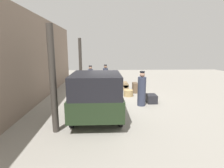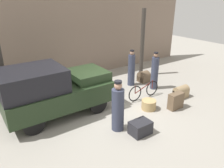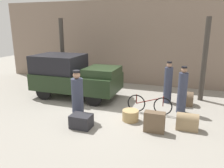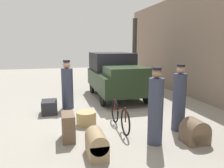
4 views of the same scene
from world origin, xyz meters
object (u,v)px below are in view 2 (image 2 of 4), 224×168
Objects in this scene: wicker_basket at (149,105)px; trunk_barrel_dark at (144,77)px; conductor_in_dark_uniform at (155,72)px; porter_with_bicycle at (118,108)px; suitcase_small_leather at (140,128)px; suitcase_black_upright at (176,101)px; bicycle at (144,91)px; porter_standing_middle at (131,69)px; trunk_wicker_pale at (181,92)px; truck at (52,89)px.

wicker_basket is 2.89m from trunk_barrel_dark.
porter_with_bicycle is (-3.40, -1.74, -0.03)m from conductor_in_dark_uniform.
suitcase_small_leather is (0.44, -0.62, -0.57)m from porter_with_bicycle.
wicker_basket is 1.93m from porter_with_bicycle.
porter_with_bicycle is at bearing 176.69° from suitcase_black_upright.
wicker_basket is (-0.50, -0.84, -0.16)m from bicycle.
bicycle is 0.99m from wicker_basket.
porter_standing_middle is 0.98m from trunk_barrel_dark.
wicker_basket is at bearing 178.34° from trunk_wicker_pale.
bicycle is 2.63m from suitcase_small_leather.
trunk_barrel_dark is (1.30, 1.41, -0.11)m from bicycle.
suitcase_small_leather is 2.30m from suitcase_black_upright.
truck reaches higher than wicker_basket.
suitcase_small_leather is (1.78, -2.76, -0.79)m from truck.
bicycle is 1.62m from porter_standing_middle.
bicycle is 2.97× the size of wicker_basket.
suitcase_small_leather is at bearing -54.86° from porter_with_bicycle.
suitcase_small_leather is at bearing -125.43° from porter_standing_middle.
truck is 3.80m from bicycle.
truck is 2.19× the size of conductor_in_dark_uniform.
truck is at bearing 150.39° from suitcase_black_upright.
truck is 6.00× the size of suitcase_black_upright.
truck is at bearing -172.21° from porter_standing_middle.
suitcase_black_upright is (0.89, -0.56, 0.13)m from wicker_basket.
conductor_in_dark_uniform is at bearing 27.09° from porter_with_bicycle.
suitcase_black_upright is at bearing -29.61° from truck.
truck is 3.67m from wicker_basket.
conductor_in_dark_uniform is 2.64× the size of suitcase_small_leather.
wicker_basket is 1.06m from suitcase_black_upright.
trunk_barrel_dark is (3.60, 2.65, -0.54)m from porter_with_bicycle.
wicker_basket is 1.70m from suitcase_small_leather.
trunk_barrel_dark is at bearing 36.39° from porter_with_bicycle.
porter_with_bicycle reaches higher than suitcase_black_upright.
conductor_in_dark_uniform reaches higher than trunk_wicker_pale.
trunk_wicker_pale is at bearing 27.84° from suitcase_black_upright.
suitcase_small_leather is (-2.96, -2.36, -0.60)m from conductor_in_dark_uniform.
conductor_in_dark_uniform reaches higher than bicycle.
porter_standing_middle is 2.64× the size of trunk_wicker_pale.
trunk_barrel_dark is at bearing 77.88° from conductor_in_dark_uniform.
conductor_in_dark_uniform is 1.09m from trunk_barrel_dark.
trunk_wicker_pale is 1.00× the size of suitcase_small_leather.
trunk_wicker_pale is at bearing -70.51° from porter_standing_middle.
suitcase_small_leather reaches higher than wicker_basket.
suitcase_black_upright reaches higher than wicker_basket.
bicycle is 2.64m from porter_with_bicycle.
trunk_wicker_pale is at bearing -89.03° from trunk_barrel_dark.
suitcase_small_leather is at bearing -133.95° from trunk_barrel_dark.
bicycle is 1.30m from conductor_in_dark_uniform.
bicycle reaches higher than trunk_barrel_dark.
wicker_basket is at bearing -121.00° from bicycle.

